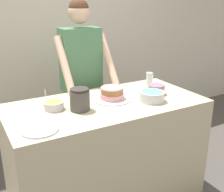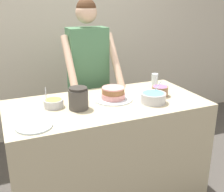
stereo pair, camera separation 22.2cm
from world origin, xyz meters
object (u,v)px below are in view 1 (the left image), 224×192
Objects in this scene: cake at (112,94)px; drinking_glass at (149,80)px; stoneware_jar at (80,100)px; frosting_bowl_yellow at (54,105)px; ceramic_plate at (40,130)px; frosting_bowl_blue at (152,96)px; person_baker at (81,69)px; frosting_bowl_purple at (156,89)px.

drinking_glass is (0.48, 0.13, 0.03)m from cake.
drinking_glass is 0.83m from stoneware_jar.
frosting_bowl_yellow reaches higher than ceramic_plate.
frosting_bowl_blue reaches higher than frosting_bowl_yellow.
person_baker is 10.22× the size of frosting_bowl_purple.
stoneware_jar reaches higher than frosting_bowl_yellow.
stoneware_jar is at bearing -164.92° from cake.
drinking_glass is at bearing -43.01° from person_baker.
person_baker is 8.41× the size of frosting_bowl_blue.
person_baker is at bearing 122.65° from frosting_bowl_purple.
frosting_bowl_purple is at bearing -5.89° from frosting_bowl_yellow.
cake is at bearing -88.62° from person_baker.
frosting_bowl_blue is at bearing -16.07° from frosting_bowl_yellow.
cake is 0.42m from frosting_bowl_purple.
drinking_glass reaches higher than cake.
cake is 1.92× the size of stoneware_jar.
frosting_bowl_yellow is 0.79m from frosting_bowl_blue.
cake is at bearing 170.34° from frosting_bowl_purple.
person_baker is 0.60m from cake.
frosting_bowl_yellow reaches higher than drinking_glass.
stoneware_jar is (-0.31, -0.68, -0.05)m from person_baker.
person_baker reaches higher than frosting_bowl_yellow.
cake is 0.33m from frosting_bowl_blue.
frosting_bowl_purple is (0.90, -0.09, 0.01)m from frosting_bowl_yellow.
ceramic_plate is (-0.69, -0.28, -0.04)m from cake.
frosting_bowl_blue is at bearing -36.16° from cake.
drinking_glass is at bearing 15.36° from cake.
person_baker is at bearing 109.68° from frosting_bowl_blue.
cake is 1.61× the size of frosting_bowl_blue.
frosting_bowl_blue is 0.60m from stoneware_jar.
person_baker is at bearing 65.49° from stoneware_jar.
person_baker reaches higher than frosting_bowl_purple.
cake is at bearing -164.64° from drinking_glass.
stoneware_jar is at bearing -33.37° from frosting_bowl_yellow.
ceramic_plate is at bearing -127.62° from person_baker.
frosting_bowl_purple reaches higher than frosting_bowl_blue.
person_baker is 1.11m from ceramic_plate.
drinking_glass is at bearing 57.05° from frosting_bowl_blue.
ceramic_plate is (-0.95, -0.09, -0.04)m from frosting_bowl_blue.
frosting_bowl_blue is (0.28, -0.79, -0.09)m from person_baker.
frosting_bowl_yellow is 0.91m from frosting_bowl_purple.
person_baker is at bearing 91.38° from cake.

